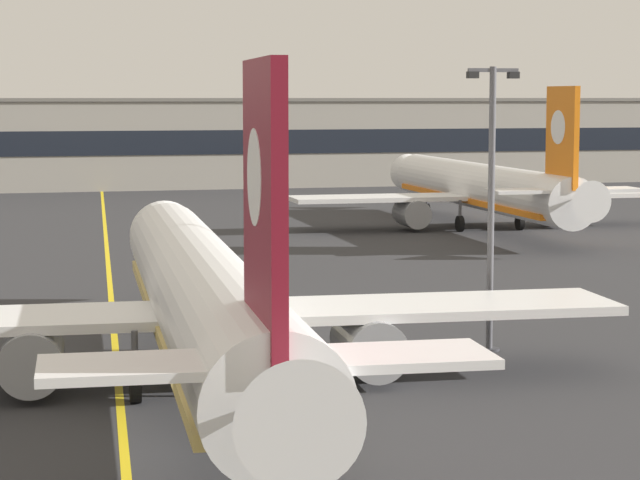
# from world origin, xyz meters

# --- Properties ---
(ground_plane) EXTENTS (400.00, 400.00, 0.00)m
(ground_plane) POSITION_xyz_m (0.00, 0.00, 0.00)
(ground_plane) COLOR #2D2D30
(taxiway_centreline) EXTENTS (12.98, 179.57, 0.01)m
(taxiway_centreline) POSITION_xyz_m (0.00, 30.00, 0.00)
(taxiway_centreline) COLOR yellow
(taxiway_centreline) RESTS_ON ground
(airliner_foreground) EXTENTS (32.22, 41.52, 11.65)m
(airliner_foreground) POSITION_xyz_m (1.61, 8.50, 3.37)
(airliner_foreground) COLOR white
(airliner_foreground) RESTS_ON ground
(airliner_background) EXTENTS (31.54, 40.77, 11.46)m
(airliner_background) POSITION_xyz_m (32.56, 59.62, 3.32)
(airliner_background) COLOR white
(airliner_background) RESTS_ON ground
(apron_lamp_post) EXTENTS (2.24, 0.90, 11.98)m
(apron_lamp_post) POSITION_xyz_m (14.45, 12.46, 6.29)
(apron_lamp_post) COLOR #515156
(apron_lamp_post) RESTS_ON ground
(safety_cone_by_nose_gear) EXTENTS (0.44, 0.44, 0.55)m
(safety_cone_by_nose_gear) POSITION_xyz_m (3.11, 24.00, 0.26)
(safety_cone_by_nose_gear) COLOR orange
(safety_cone_by_nose_gear) RESTS_ON ground
(terminal_building) EXTENTS (165.85, 12.40, 10.59)m
(terminal_building) POSITION_xyz_m (0.87, 114.38, 5.30)
(terminal_building) COLOR #9E998E
(terminal_building) RESTS_ON ground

